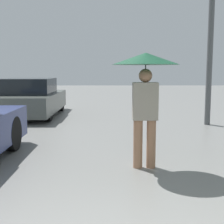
% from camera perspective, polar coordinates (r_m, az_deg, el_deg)
% --- Properties ---
extents(pedestrian, '(1.00, 1.00, 1.76)m').
position_cam_1_polar(pedestrian, '(4.71, 6.14, 6.40)').
color(pedestrian, '#9E7051').
rests_on(pedestrian, ground_plane).
extents(parked_car_farthest, '(1.83, 3.87, 1.24)m').
position_cam_1_polar(parked_car_farthest, '(10.68, -14.78, 2.37)').
color(parked_car_farthest, '#4C514C').
rests_on(parked_car_farthest, ground_plane).
extents(street_lamp, '(0.39, 0.39, 5.16)m').
position_cam_1_polar(street_lamp, '(9.16, 17.81, 18.55)').
color(street_lamp, '#515456').
rests_on(street_lamp, ground_plane).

